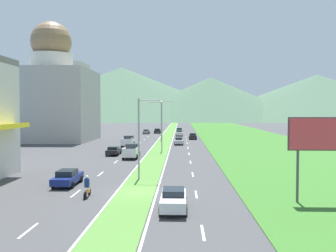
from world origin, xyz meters
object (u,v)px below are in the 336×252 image
object	(u,v)px
pickup_truck_0	(128,141)
car_1	(68,177)
street_lamp_mid	(160,123)
street_lamp_near	(142,133)
billboard_roadside	(319,139)
car_4	(179,141)
motorcycle_rider	(87,188)
car_5	(157,131)
car_6	(179,130)
car_0	(114,151)
car_8	(179,133)
street_lamp_far	(163,118)
pickup_truck_1	(132,151)
car_3	(146,131)
car_2	(193,136)
car_7	(174,199)

from	to	relation	value
pickup_truck_0	car_1	bearing A→B (deg)	179.67
street_lamp_mid	street_lamp_near	bearing A→B (deg)	-90.96
billboard_roadside	car_4	size ratio (longest dim) A/B	1.49
car_1	motorcycle_rider	bearing A→B (deg)	-147.07
car_5	car_6	bearing A→B (deg)	-60.24
street_lamp_mid	car_0	bearing A→B (deg)	-147.45
car_0	car_8	distance (m)	45.38
street_lamp_far	billboard_roadside	size ratio (longest dim) A/B	1.42
street_lamp_near	pickup_truck_1	world-z (taller)	street_lamp_near
pickup_truck_0	street_lamp_mid	bearing A→B (deg)	-145.32
street_lamp_mid	car_5	size ratio (longest dim) A/B	2.00
street_lamp_near	car_4	xyz separation A→B (m)	(3.53, 38.67, -4.00)
street_lamp_far	car_4	world-z (taller)	street_lamp_far
car_0	car_5	xyz separation A→B (m)	(3.32, 55.94, 0.05)
car_3	car_8	bearing A→B (deg)	-132.49
street_lamp_near	car_2	world-z (taller)	street_lamp_near
car_0	car_8	size ratio (longest dim) A/B	1.13
car_8	pickup_truck_1	distance (m)	48.10
car_5	street_lamp_far	bearing A→B (deg)	-173.64
street_lamp_mid	pickup_truck_1	size ratio (longest dim) A/B	1.59
car_1	billboard_roadside	bearing A→B (deg)	-105.84
car_0	pickup_truck_1	distance (m)	4.74
car_1	car_3	world-z (taller)	car_1
car_4	car_7	size ratio (longest dim) A/B	0.94
street_lamp_mid	car_2	distance (m)	28.84
car_4	car_8	world-z (taller)	car_8
car_6	pickup_truck_1	xyz separation A→B (m)	(-6.75, -63.17, 0.22)
car_4	car_6	distance (m)	41.58
billboard_roadside	car_7	world-z (taller)	billboard_roadside
car_8	street_lamp_far	bearing A→B (deg)	-14.66
car_1	car_6	bearing A→B (deg)	-6.87
street_lamp_near	billboard_roadside	world-z (taller)	street_lamp_near
billboard_roadside	car_0	size ratio (longest dim) A/B	1.41
street_lamp_near	pickup_truck_1	size ratio (longest dim) A/B	1.53
street_lamp_near	car_6	xyz separation A→B (m)	(3.41, 80.25, -4.01)
car_0	car_2	distance (m)	35.01
street_lamp_mid	motorcycle_rider	size ratio (longest dim) A/B	4.28
billboard_roadside	car_5	bearing A→B (deg)	101.71
car_2	car_0	bearing A→B (deg)	-22.64
car_0	car_3	world-z (taller)	car_0
car_0	car_7	world-z (taller)	car_7
car_0	billboard_roadside	bearing A→B (deg)	-144.65
car_2	pickup_truck_0	xyz separation A→B (m)	(-13.26, -17.91, 0.22)
car_2	car_4	xyz separation A→B (m)	(-3.30, -14.11, 0.00)
car_1	car_4	distance (m)	43.16
car_2	car_5	world-z (taller)	car_2
car_3	car_7	bearing A→B (deg)	-173.30
car_0	car_5	size ratio (longest dim) A/B	1.08
car_7	car_5	bearing A→B (deg)	-175.57
car_6	car_2	bearing A→B (deg)	7.09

